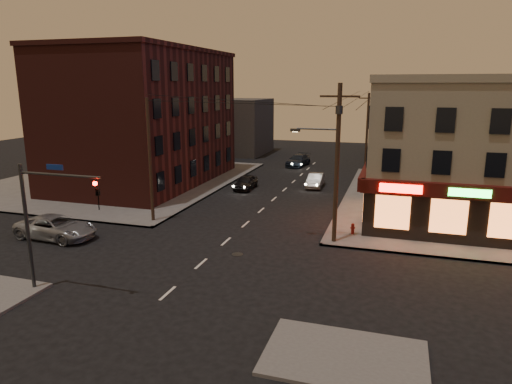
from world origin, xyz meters
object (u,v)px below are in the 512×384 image
at_px(suv_cross, 56,227).
at_px(sedan_mid, 315,180).
at_px(fire_hydrant, 353,228).
at_px(sedan_near, 246,182).
at_px(sedan_far, 298,160).

distance_m(suv_cross, sedan_mid, 24.98).
bearing_deg(suv_cross, fire_hydrant, -68.55).
bearing_deg(fire_hydrant, sedan_near, 135.28).
bearing_deg(sedan_mid, sedan_near, -156.59).
xyz_separation_m(suv_cross, sedan_far, (9.48, 32.29, -0.05)).
distance_m(suv_cross, sedan_far, 33.65).
xyz_separation_m(sedan_near, sedan_mid, (6.39, 3.01, -0.01)).
height_order(suv_cross, sedan_mid, suv_cross).
distance_m(sedan_near, fire_hydrant, 16.22).
height_order(suv_cross, sedan_far, suv_cross).
relative_size(sedan_far, fire_hydrant, 6.72).
distance_m(suv_cross, fire_hydrant, 19.94).
distance_m(sedan_near, sedan_mid, 7.06).
height_order(sedan_near, sedan_far, sedan_far).
bearing_deg(sedan_far, sedan_near, -90.60).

